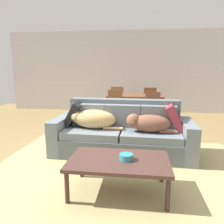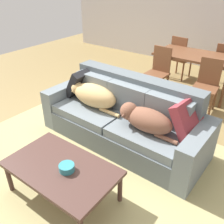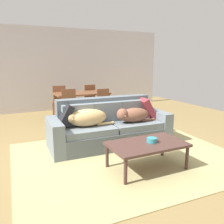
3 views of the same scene
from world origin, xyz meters
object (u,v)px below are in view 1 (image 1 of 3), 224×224
Objects in this scene: dog_on_left_cushion at (93,119)px; bowl_on_coffee_table at (126,157)px; dog_on_right_cushion at (147,123)px; dining_table at (135,97)px; couch at (122,133)px; dining_chair_far_left at (118,101)px; dining_chair_near_left at (114,107)px; coffee_table at (119,163)px; throw_pillow_by_left_arm at (74,114)px; dining_chair_near_right at (153,109)px; throw_pillow_by_right_arm at (175,117)px; dining_chair_far_right at (149,102)px.

dog_on_left_cushion reaches higher than bowl_on_coffee_table.
dog_on_right_cushion is 0.55× the size of dining_table.
couch is 2.65× the size of dog_on_left_cushion.
dining_chair_far_left is (0.14, 2.80, -0.10)m from dog_on_left_cushion.
dining_chair_near_left is 1.08m from dining_chair_far_left.
coffee_table is (0.55, -1.18, -0.24)m from dog_on_left_cushion.
throw_pillow_by_left_arm reaches higher than dog_on_left_cushion.
dining_chair_near_right is (1.11, 1.67, -0.11)m from dog_on_left_cushion.
dog_on_right_cushion is 1.80m from dining_chair_near_right.
dog_on_right_cushion is at bearing -65.93° from dining_chair_near_left.
dining_chair_far_left reaches higher than couch.
dog_on_right_cushion is at bearing 111.54° from dining_chair_far_left.
dog_on_right_cushion is at bearing -155.34° from throw_pillow_by_right_arm.
throw_pillow_by_right_arm reaches higher than coffee_table.
dining_chair_near_left is (-0.33, 1.64, 0.17)m from couch.
dining_table is 0.73m from dining_chair_far_right.
couch reaches higher than dog_on_right_cushion.
dog_on_left_cushion is 1.38m from throw_pillow_by_right_arm.
dining_chair_near_left is (-0.74, 1.84, -0.08)m from dog_on_right_cushion.
dining_chair_far_left is (-1.23, 2.70, -0.14)m from throw_pillow_by_right_arm.
throw_pillow_by_right_arm is at bearing 3.00° from couch.
throw_pillow_by_left_arm is at bearing 158.99° from dog_on_left_cushion.
coffee_table is at bearing -105.55° from dining_chair_near_right.
dog_on_left_cushion is 5.67× the size of bowl_on_coffee_table.
couch is 0.57m from dog_on_left_cushion.
dining_table is at bearing 108.20° from throw_pillow_by_right_arm.
throw_pillow_by_right_arm is (0.88, 0.02, 0.31)m from couch.
dog_on_left_cushion is at bearing 63.06° from dining_chair_far_right.
throw_pillow_by_right_arm is at bearing 89.93° from dining_chair_far_right.
throw_pillow_by_right_arm reaches higher than throw_pillow_by_left_arm.
coffee_table is 4.00m from dining_chair_far_left.
bowl_on_coffee_table is at bearing -103.86° from dining_chair_near_right.
dining_chair_far_right is (0.57, 2.77, 0.16)m from couch.
dining_chair_near_left is at bearing 126.63° from throw_pillow_by_right_arm.
dog_on_right_cushion is 0.86× the size of dining_chair_near_left.
throw_pillow_by_left_arm reaches higher than dining_table.
couch reaches higher than throw_pillow_by_right_arm.
dining_chair_far_right is at bearing 83.93° from bowl_on_coffee_table.
couch is 2.23m from dining_table.
coffee_table is (-0.82, -1.28, -0.28)m from throw_pillow_by_right_arm.
dog_on_right_cushion is 0.86× the size of dining_chair_far_left.
dog_on_right_cushion is at bearing -23.41° from couch.
dining_chair_near_right is (0.47, 2.85, 0.05)m from bowl_on_coffee_table.
dog_on_left_cushion reaches higher than dining_table.
coffee_table is at bearing -55.05° from throw_pillow_by_left_arm.
dining_chair_far_left reaches higher than dining_chair_near_left.
dining_chair_far_right reaches higher than bowl_on_coffee_table.
dining_chair_near_left is (-0.49, -0.55, -0.18)m from dining_table.
dining_chair_far_left is (-0.96, 1.13, 0.02)m from dining_chair_near_right.
dining_chair_far_right is at bearing 87.32° from dining_chair_near_right.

